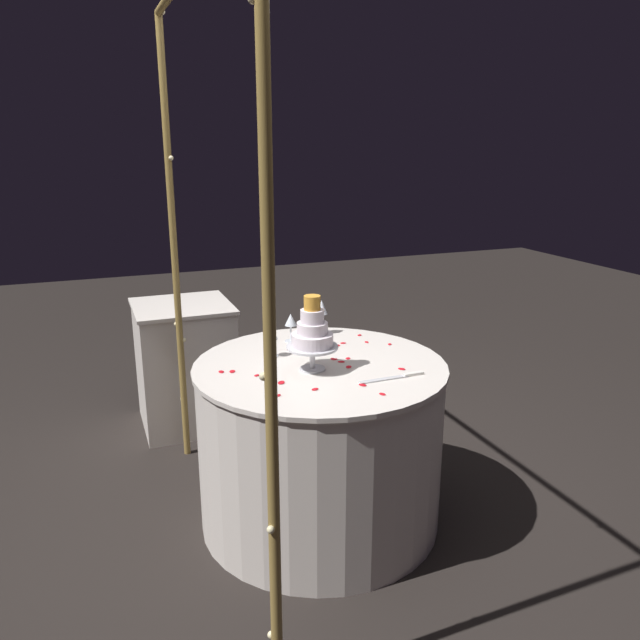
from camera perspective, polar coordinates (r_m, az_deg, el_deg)
ground_plane at (r=3.06m, az=0.00°, el=-17.72°), size 12.00×12.00×0.00m
decorative_arch at (r=2.42m, az=-10.78°, el=9.94°), size 1.76×0.06×2.31m
main_table at (r=2.86m, az=0.00°, el=-11.32°), size 1.12×1.12×0.77m
side_table at (r=3.89m, az=-12.35°, el=-4.07°), size 0.57×0.57×0.77m
tiered_cake at (r=2.59m, az=-0.72°, el=-1.24°), size 0.22×0.22×0.33m
wine_glass_0 at (r=2.98m, az=-2.73°, el=-0.12°), size 0.06×0.06×0.14m
wine_glass_1 at (r=3.10m, az=0.16°, el=1.04°), size 0.06×0.06×0.17m
wine_glass_2 at (r=2.78m, az=-4.54°, el=-1.21°), size 0.06×0.06×0.16m
cake_knife at (r=2.57m, az=7.04°, el=-5.27°), size 0.03×0.30×0.01m
rose_petal_0 at (r=2.95m, az=1.53°, el=-2.35°), size 0.05×0.04×0.00m
rose_petal_1 at (r=3.00m, az=4.34°, el=-2.05°), size 0.03×0.02×0.00m
rose_petal_2 at (r=2.65m, az=-9.13°, el=-4.75°), size 0.03×0.02×0.00m
rose_petal_3 at (r=2.73m, az=1.98°, el=-3.88°), size 0.03×0.04×0.00m
rose_petal_4 at (r=2.98m, az=6.48°, el=-2.24°), size 0.03×0.03×0.00m
rose_petal_5 at (r=2.67m, az=7.58°, el=-4.51°), size 0.04×0.04×0.00m
rose_petal_6 at (r=2.77m, az=2.61°, el=-3.57°), size 0.04×0.03×0.00m
rose_petal_7 at (r=2.76m, az=1.41°, el=-3.65°), size 0.02×0.03×0.00m
rose_petal_8 at (r=2.98m, az=2.16°, el=-2.14°), size 0.02×0.03×0.00m
rose_petal_9 at (r=2.48m, az=3.96°, el=-6.02°), size 0.04×0.04×0.00m
rose_petal_10 at (r=3.10m, az=3.68°, el=-1.40°), size 0.03×0.03×0.00m
rose_petal_11 at (r=2.50m, az=-3.61°, el=-5.80°), size 0.05×0.04×0.00m
rose_petal_12 at (r=2.76m, az=1.22°, el=-3.62°), size 0.03×0.02×0.00m
rose_petal_13 at (r=2.40m, az=5.80°, el=-6.83°), size 0.03×0.03×0.00m
rose_petal_14 at (r=2.89m, az=-2.78°, el=-2.76°), size 0.04×0.04×0.00m
rose_petal_15 at (r=2.43m, az=-0.46°, el=-6.42°), size 0.03×0.04×0.00m
rose_petal_16 at (r=2.67m, az=2.68°, el=-4.36°), size 0.04×0.04×0.00m
rose_petal_17 at (r=2.64m, az=-8.12°, el=-4.73°), size 0.04×0.04×0.00m
rose_petal_18 at (r=2.38m, az=-3.89°, el=-6.97°), size 0.03×0.03×0.00m
rose_petal_19 at (r=2.59m, az=-5.88°, el=-5.12°), size 0.03×0.03×0.00m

